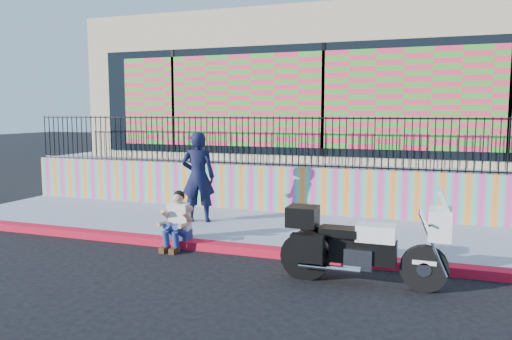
% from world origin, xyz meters
% --- Properties ---
extents(ground, '(90.00, 90.00, 0.00)m').
position_xyz_m(ground, '(0.00, 0.00, 0.00)').
color(ground, black).
rests_on(ground, ground).
extents(red_curb, '(16.00, 0.30, 0.15)m').
position_xyz_m(red_curb, '(0.00, 0.00, 0.07)').
color(red_curb, red).
rests_on(red_curb, ground).
extents(sidewalk, '(16.00, 3.00, 0.15)m').
position_xyz_m(sidewalk, '(0.00, 1.65, 0.07)').
color(sidewalk, gray).
rests_on(sidewalk, ground).
extents(mural_wall, '(16.00, 0.20, 1.10)m').
position_xyz_m(mural_wall, '(0.00, 3.25, 0.70)').
color(mural_wall, '#DE3A8E').
rests_on(mural_wall, sidewalk).
extents(metal_fence, '(15.80, 0.04, 1.20)m').
position_xyz_m(metal_fence, '(0.00, 3.25, 1.85)').
color(metal_fence, black).
rests_on(metal_fence, mural_wall).
extents(elevated_platform, '(16.00, 10.00, 1.25)m').
position_xyz_m(elevated_platform, '(0.00, 8.35, 0.62)').
color(elevated_platform, gray).
rests_on(elevated_platform, ground).
extents(storefront_building, '(14.00, 8.06, 4.00)m').
position_xyz_m(storefront_building, '(0.00, 8.13, 3.25)').
color(storefront_building, tan).
rests_on(storefront_building, elevated_platform).
extents(police_motorcycle, '(2.41, 0.80, 1.50)m').
position_xyz_m(police_motorcycle, '(1.66, -0.94, 0.63)').
color(police_motorcycle, black).
rests_on(police_motorcycle, ground).
extents(police_officer, '(0.84, 0.68, 1.99)m').
position_xyz_m(police_officer, '(-2.19, 1.53, 1.14)').
color(police_officer, black).
rests_on(police_officer, sidewalk).
extents(seated_man, '(0.54, 0.71, 1.06)m').
position_xyz_m(seated_man, '(-1.84, -0.15, 0.45)').
color(seated_man, navy).
rests_on(seated_man, ground).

